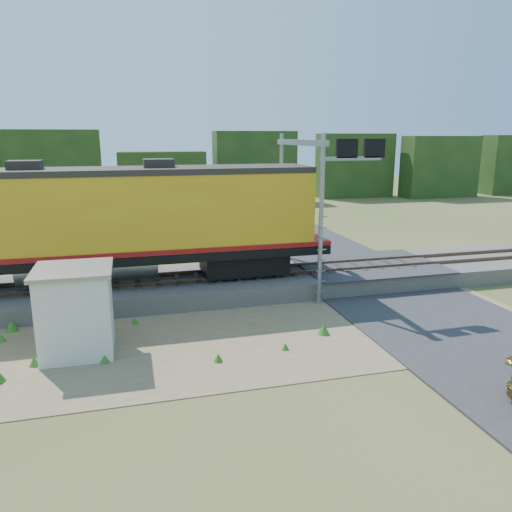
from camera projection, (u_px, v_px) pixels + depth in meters
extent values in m
plane|color=#475123|center=(270.00, 339.00, 18.21)|extent=(140.00, 140.00, 0.00)
cube|color=slate|center=(235.00, 283.00, 23.75)|extent=(70.00, 5.00, 0.80)
cube|color=brown|center=(238.00, 277.00, 22.97)|extent=(70.00, 0.10, 0.16)
cube|color=brown|center=(231.00, 269.00, 24.32)|extent=(70.00, 0.10, 0.16)
cube|color=#8C7754|center=(214.00, 339.00, 18.18)|extent=(26.00, 8.00, 0.03)
cube|color=#38383A|center=(368.00, 265.00, 25.41)|extent=(7.00, 5.20, 0.06)
cube|color=#38383A|center=(276.00, 226.00, 40.62)|extent=(7.00, 24.00, 0.08)
cube|color=#1D3814|center=(169.00, 174.00, 53.14)|extent=(36.00, 3.00, 6.50)
cube|color=#1D3814|center=(487.00, 170.00, 63.23)|extent=(50.00, 3.00, 6.00)
cube|color=black|center=(243.00, 261.00, 23.62)|extent=(3.86, 2.46, 0.96)
cube|color=black|center=(88.00, 256.00, 21.71)|extent=(21.43, 3.22, 0.39)
cylinder|color=gray|center=(89.00, 268.00, 21.84)|extent=(5.89, 1.29, 1.29)
cube|color=orange|center=(85.00, 214.00, 21.28)|extent=(19.83, 3.11, 3.32)
cube|color=maroon|center=(87.00, 249.00, 21.64)|extent=(21.43, 3.27, 0.19)
cube|color=#28231E|center=(81.00, 172.00, 20.86)|extent=(19.83, 3.16, 0.26)
cube|color=#28231E|center=(25.00, 166.00, 20.26)|extent=(1.29, 1.07, 0.48)
cube|color=#28231E|center=(159.00, 165.00, 21.61)|extent=(1.29, 1.07, 0.48)
cube|color=silver|center=(76.00, 313.00, 16.76)|extent=(2.32, 2.32, 2.87)
cube|color=gray|center=(72.00, 270.00, 16.41)|extent=(2.55, 2.55, 0.14)
cylinder|color=gray|center=(321.00, 222.00, 21.15)|extent=(0.19, 0.19, 7.34)
cylinder|color=gray|center=(281.00, 205.00, 26.41)|extent=(0.19, 0.19, 7.34)
cube|color=gray|center=(300.00, 142.00, 23.02)|extent=(0.26, 6.20, 0.26)
cube|color=gray|center=(351.00, 159.00, 20.85)|extent=(2.73, 0.16, 0.16)
cube|color=black|center=(347.00, 148.00, 20.70)|extent=(0.94, 0.16, 0.79)
cube|color=black|center=(374.00, 148.00, 21.02)|extent=(0.94, 0.16, 0.79)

